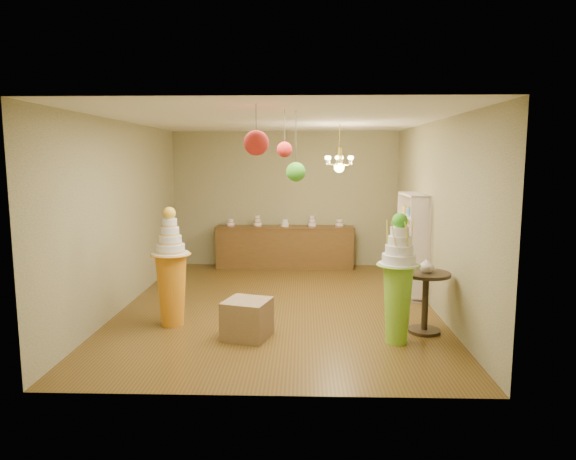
{
  "coord_description": "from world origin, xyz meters",
  "views": [
    {
      "loc": [
        0.4,
        -8.21,
        2.42
      ],
      "look_at": [
        0.16,
        0.0,
        1.26
      ],
      "focal_mm": 32.0,
      "sensor_mm": 36.0,
      "label": 1
    }
  ],
  "objects_px": {
    "pedestal_green": "(398,288)",
    "round_table": "(425,294)",
    "pedestal_orange": "(171,279)",
    "sideboard": "(285,246)"
  },
  "relations": [
    {
      "from": "sideboard",
      "to": "pedestal_orange",
      "type": "bearing_deg",
      "value": -110.41
    },
    {
      "from": "pedestal_green",
      "to": "sideboard",
      "type": "xyz_separation_m",
      "value": [
        -1.64,
        4.64,
        -0.27
      ]
    },
    {
      "from": "pedestal_green",
      "to": "round_table",
      "type": "height_order",
      "value": "pedestal_green"
    },
    {
      "from": "pedestal_orange",
      "to": "sideboard",
      "type": "xyz_separation_m",
      "value": [
        1.49,
        4.01,
        -0.21
      ]
    },
    {
      "from": "pedestal_orange",
      "to": "round_table",
      "type": "bearing_deg",
      "value": -3.37
    },
    {
      "from": "pedestal_orange",
      "to": "sideboard",
      "type": "height_order",
      "value": "pedestal_orange"
    },
    {
      "from": "pedestal_green",
      "to": "pedestal_orange",
      "type": "height_order",
      "value": "pedestal_orange"
    },
    {
      "from": "pedestal_green",
      "to": "pedestal_orange",
      "type": "distance_m",
      "value": 3.19
    },
    {
      "from": "sideboard",
      "to": "pedestal_green",
      "type": "bearing_deg",
      "value": -70.57
    },
    {
      "from": "pedestal_green",
      "to": "round_table",
      "type": "bearing_deg",
      "value": 42.3
    }
  ]
}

